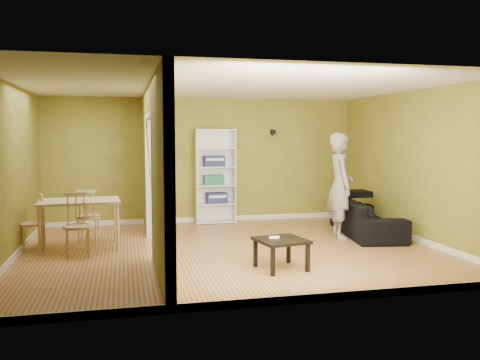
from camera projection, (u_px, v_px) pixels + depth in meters
name	position (u px, v px, depth m)	size (l,w,h in m)	color
room_shell	(231.00, 169.00, 8.02)	(6.50, 6.50, 6.50)	tan
partition	(154.00, 170.00, 7.75)	(0.22, 5.50, 2.60)	olive
wall_speaker	(273.00, 132.00, 10.92)	(0.10, 0.10, 0.10)	black
sofa	(366.00, 212.00, 9.35)	(0.93, 2.18, 0.83)	black
person	(340.00, 177.00, 8.97)	(0.63, 0.80, 2.20)	slate
bookshelf	(215.00, 176.00, 10.63)	(0.83, 0.36, 1.96)	white
paper_box_navy_a	(217.00, 198.00, 10.62)	(0.43, 0.28, 0.22)	navy
paper_box_teal	(213.00, 180.00, 10.58)	(0.40, 0.26, 0.20)	#105254
paper_box_navy_b	(214.00, 161.00, 10.54)	(0.43, 0.28, 0.22)	navy
coffee_table	(281.00, 244.00, 6.91)	(0.63, 0.63, 0.42)	black
game_controller	(274.00, 237.00, 6.96)	(0.14, 0.04, 0.03)	white
dining_table	(79.00, 205.00, 8.18)	(1.26, 0.84, 0.79)	#D3B38C
chair_left	(32.00, 222.00, 8.08)	(0.41, 0.41, 0.89)	#DAAD77
chair_near	(77.00, 225.00, 7.66)	(0.44, 0.44, 0.96)	#CBB683
chair_far	(89.00, 215.00, 8.76)	(0.42, 0.42, 0.91)	tan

